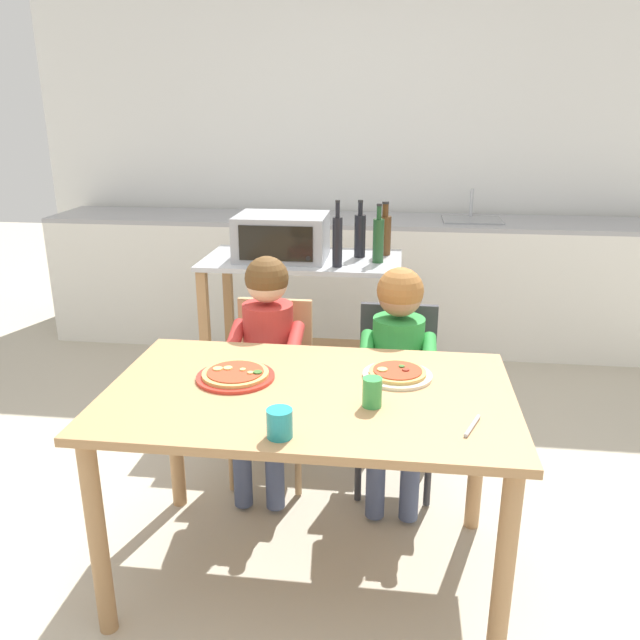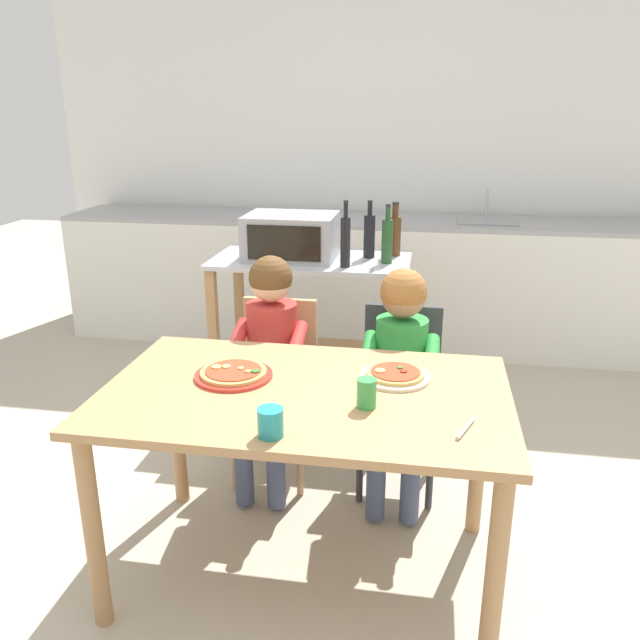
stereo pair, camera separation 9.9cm
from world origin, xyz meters
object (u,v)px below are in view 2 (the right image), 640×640
pizza_plate_cream (395,375)px  drinking_cup_teal (270,422)px  bottle_clear_vinegar (387,240)px  bottle_tall_green_wine (395,234)px  child_in_green_shirt (400,357)px  dining_chair_left (276,375)px  toaster_oven (291,236)px  drinking_cup_green (367,393)px  child_in_red_shirt (269,347)px  dining_table (305,417)px  serving_spoon (465,429)px  bottle_dark_olive_oil (369,235)px  dining_chair_right (400,385)px  bottle_squat_spirits (345,240)px  kitchen_island_cart (312,309)px  pizza_plate_red_rimmed (234,374)px

pizza_plate_cream → drinking_cup_teal: (-0.33, -0.48, 0.03)m
bottle_clear_vinegar → bottle_tall_green_wine: bottle_clear_vinegar is taller
child_in_green_shirt → dining_chair_left: bearing=167.1°
toaster_oven → bottle_clear_vinegar: bearing=-3.1°
dining_chair_left → drinking_cup_green: (0.49, -0.78, 0.31)m
bottle_tall_green_wine → dining_chair_left: 1.10m
dining_chair_left → bottle_tall_green_wine: bearing=61.0°
toaster_oven → child_in_red_shirt: size_ratio=0.46×
child_in_green_shirt → drinking_cup_teal: size_ratio=11.60×
dining_table → serving_spoon: serving_spoon is taller
bottle_dark_olive_oil → bottle_tall_green_wine: (0.13, 0.07, -0.00)m
bottle_tall_green_wine → serving_spoon: bearing=-79.6°
toaster_oven → bottle_tall_green_wine: 0.57m
dining_chair_right → serving_spoon: (0.23, -0.88, 0.27)m
bottle_squat_spirits → bottle_clear_vinegar: (0.20, 0.12, -0.01)m
bottle_tall_green_wine → pizza_plate_cream: bottle_tall_green_wine is taller
dining_table → pizza_plate_cream: 0.35m
pizza_plate_cream → serving_spoon: 0.42m
kitchen_island_cart → pizza_plate_cream: (0.53, -1.25, 0.17)m
toaster_oven → drinking_cup_teal: toaster_oven is taller
kitchen_island_cart → dining_chair_right: 0.90m
drinking_cup_green → pizza_plate_cream: bearing=72.1°
serving_spoon → bottle_squat_spirits: bearing=111.1°
bottle_squat_spirits → kitchen_island_cart: bearing=140.2°
bottle_clear_vinegar → dining_chair_left: size_ratio=0.38×
bottle_clear_vinegar → bottle_squat_spirits: bearing=-149.0°
child_in_red_shirt → child_in_green_shirt: (0.57, -0.01, -0.01)m
bottle_clear_vinegar → drinking_cup_teal: bearing=-97.2°
child_in_green_shirt → drinking_cup_teal: child_in_green_shirt is taller
bottle_dark_olive_oil → bottle_squat_spirits: (-0.10, -0.24, 0.01)m
bottle_clear_vinegar → child_in_red_shirt: size_ratio=0.30×
bottle_dark_olive_oil → child_in_red_shirt: (-0.34, -0.90, -0.33)m
bottle_dark_olive_oil → dining_chair_right: bottle_dark_olive_oil is taller
bottle_dark_olive_oil → bottle_clear_vinegar: 0.16m
toaster_oven → pizza_plate_red_rimmed: bearing=-86.9°
drinking_cup_green → dining_table: bearing=156.8°
kitchen_island_cart → bottle_dark_olive_oil: bearing=12.2°
dining_table → pizza_plate_red_rimmed: size_ratio=4.98×
bottle_dark_olive_oil → dining_table: (-0.07, -1.47, -0.35)m
bottle_squat_spirits → child_in_green_shirt: 0.82m
dining_chair_left → drinking_cup_green: size_ratio=8.40×
dining_chair_right → drinking_cup_teal: bearing=-108.3°
drinking_cup_teal → serving_spoon: (0.56, 0.13, -0.04)m
bottle_tall_green_wine → pizza_plate_cream: 1.42m
pizza_plate_cream → bottle_tall_green_wine: bearing=93.9°
dining_chair_right → drinking_cup_teal: 1.11m
bottle_squat_spirits → pizza_plate_cream: bottle_squat_spirits is taller
bottle_dark_olive_oil → bottle_squat_spirits: size_ratio=0.91×
toaster_oven → dining_chair_left: toaster_oven is taller
bottle_tall_green_wine → child_in_green_shirt: (0.09, -0.98, -0.33)m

